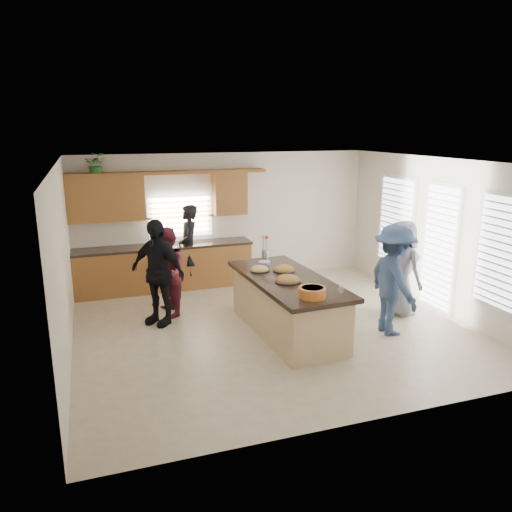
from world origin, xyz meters
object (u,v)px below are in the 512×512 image
object	(u,v)px
island	(287,307)
woman_right_front	(401,268)
woman_right_back	(393,280)
woman_left_front	(157,272)
salad_bowl	(312,292)
woman_left_back	(189,247)
woman_left_mid	(167,273)

from	to	relation	value
island	woman_right_front	bearing A→B (deg)	0.56
woman_right_back	woman_right_front	xyz separation A→B (m)	(0.64, 0.71, -0.05)
woman_left_front	woman_right_front	distance (m)	4.33
woman_left_front	woman_right_back	bearing A→B (deg)	21.94
salad_bowl	woman_left_front	size ratio (longest dim) A/B	0.21
salad_bowl	woman_left_front	xyz separation A→B (m)	(-1.93, 2.09, -0.11)
woman_left_back	woman_right_front	distance (m)	4.30
woman_left_mid	woman_right_back	bearing A→B (deg)	57.85
woman_left_mid	woman_left_back	bearing A→B (deg)	152.94
salad_bowl	woman_right_front	size ratio (longest dim) A/B	0.22
woman_left_back	woman_left_front	distance (m)	2.00
woman_left_back	woman_right_back	distance (m)	4.36
woman_left_back	woman_right_back	bearing A→B (deg)	46.33
woman_left_mid	woman_left_front	size ratio (longest dim) A/B	0.88
woman_left_front	woman_right_back	world-z (taller)	woman_left_front
salad_bowl	woman_right_front	xyz separation A→B (m)	(2.30, 1.15, -0.17)
island	woman_right_back	size ratio (longest dim) A/B	1.50
island	woman_left_mid	bearing A→B (deg)	138.63
woman_left_mid	woman_right_back	size ratio (longest dim) A/B	0.89
woman_left_back	woman_right_back	xyz separation A→B (m)	(2.69, -3.44, 0.03)
woman_left_mid	woman_left_front	xyz separation A→B (m)	(-0.21, -0.29, 0.11)
woman_left_front	woman_right_back	xyz separation A→B (m)	(3.58, -1.66, -0.01)
island	woman_left_mid	size ratio (longest dim) A/B	1.70
salad_bowl	woman_right_back	world-z (taller)	woman_right_back
salad_bowl	woman_left_mid	xyz separation A→B (m)	(-1.72, 2.39, -0.22)
woman_right_back	woman_left_mid	bearing A→B (deg)	62.81
woman_left_mid	woman_left_front	bearing A→B (deg)	-37.56
woman_left_back	woman_right_front	world-z (taller)	woman_left_back
salad_bowl	woman_left_front	bearing A→B (deg)	132.62
woman_left_front	woman_right_front	size ratio (longest dim) A/B	1.06
salad_bowl	woman_right_front	world-z (taller)	woman_right_front
woman_left_mid	woman_left_front	distance (m)	0.37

